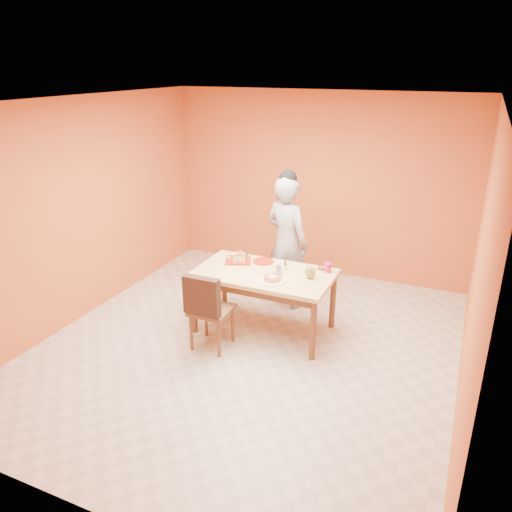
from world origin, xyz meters
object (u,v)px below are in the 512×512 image
at_px(dining_chair, 211,309).
at_px(pastry_platter, 238,260).
at_px(red_dinner_plate, 263,261).
at_px(magenta_glass, 328,268).
at_px(egg_ornament, 310,272).
at_px(person, 287,243).
at_px(sponge_cake, 272,278).
at_px(checker_tin, 321,268).
at_px(dining_table, 264,279).

xyz_separation_m(dining_chair, pastry_platter, (-0.04, 0.80, 0.28)).
height_order(red_dinner_plate, magenta_glass, magenta_glass).
relative_size(dining_chair, egg_ornament, 6.05).
distance_m(person, pastry_platter, 0.72).
distance_m(dining_chair, sponge_cake, 0.77).
bearing_deg(magenta_glass, checker_tin, 152.05).
bearing_deg(egg_ornament, magenta_glass, 64.54).
height_order(sponge_cake, egg_ornament, egg_ornament).
height_order(sponge_cake, magenta_glass, magenta_glass).
height_order(dining_chair, sponge_cake, dining_chair).
bearing_deg(dining_table, magenta_glass, 23.92).
xyz_separation_m(pastry_platter, magenta_glass, (1.11, 0.11, 0.05)).
relative_size(person, egg_ornament, 11.20).
xyz_separation_m(dining_chair, checker_tin, (0.98, 0.96, 0.29)).
relative_size(sponge_cake, checker_tin, 1.92).
distance_m(red_dinner_plate, checker_tin, 0.73).
height_order(dining_table, sponge_cake, sponge_cake).
distance_m(red_dinner_plate, sponge_cake, 0.58).
xyz_separation_m(dining_table, person, (-0.01, 0.77, 0.21)).
distance_m(person, sponge_cake, 0.99).
relative_size(pastry_platter, sponge_cake, 1.57).
height_order(person, pastry_platter, person).
distance_m(dining_chair, pastry_platter, 0.85).
xyz_separation_m(person, red_dinner_plate, (-0.12, -0.48, -0.10)).
bearing_deg(red_dinner_plate, checker_tin, 4.89).
bearing_deg(red_dinner_plate, sponge_cake, -56.84).
relative_size(dining_table, person, 0.92).
xyz_separation_m(pastry_platter, sponge_cake, (0.61, -0.39, 0.03)).
bearing_deg(egg_ornament, dining_chair, -142.85).
bearing_deg(sponge_cake, person, 101.37).
distance_m(dining_table, pastry_platter, 0.48).
bearing_deg(checker_tin, egg_ornament, -98.06).
xyz_separation_m(dining_table, magenta_glass, (0.68, 0.30, 0.15)).
bearing_deg(dining_chair, pastry_platter, 92.17).
height_order(person, checker_tin, person).
relative_size(pastry_platter, egg_ornament, 1.98).
relative_size(dining_table, pastry_platter, 5.18).
bearing_deg(dining_table, pastry_platter, 155.96).
xyz_separation_m(dining_table, checker_tin, (0.59, 0.35, 0.11)).
xyz_separation_m(person, magenta_glass, (0.69, -0.47, -0.06)).
height_order(person, red_dinner_plate, person).
bearing_deg(sponge_cake, egg_ornament, 33.61).
relative_size(sponge_cake, egg_ornament, 1.27).
bearing_deg(pastry_platter, dining_chair, -87.04).
bearing_deg(dining_table, red_dinner_plate, 115.01).
height_order(dining_chair, checker_tin, dining_chair).
bearing_deg(sponge_cake, pastry_platter, 147.60).
bearing_deg(checker_tin, sponge_cake, -126.62).
bearing_deg(dining_chair, sponge_cake, 35.10).
distance_m(pastry_platter, checker_tin, 1.03).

